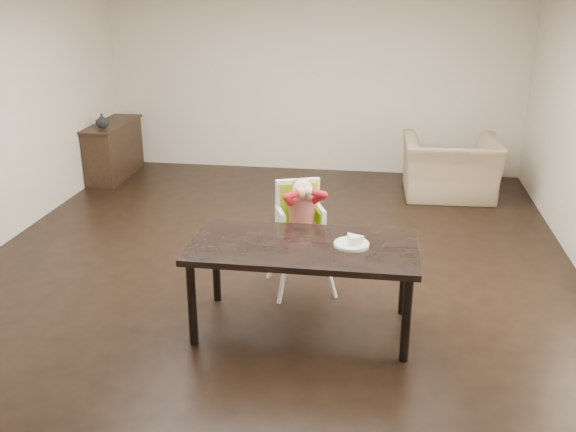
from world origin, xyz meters
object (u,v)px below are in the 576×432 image
(dining_table, at_px, (303,253))
(armchair, at_px, (451,158))
(sideboard, at_px, (114,150))
(high_chair, at_px, (301,211))

(dining_table, xyz_separation_m, armchair, (1.48, 3.64, -0.15))
(sideboard, bearing_deg, dining_table, -50.07)
(dining_table, xyz_separation_m, high_chair, (-0.12, 0.75, 0.08))
(high_chair, bearing_deg, armchair, 40.81)
(high_chair, distance_m, sideboard, 4.41)
(sideboard, bearing_deg, high_chair, -44.97)
(high_chair, height_order, armchair, high_chair)
(armchair, xyz_separation_m, sideboard, (-4.70, 0.21, -0.13))
(dining_table, distance_m, high_chair, 0.76)
(sideboard, bearing_deg, armchair, -2.58)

